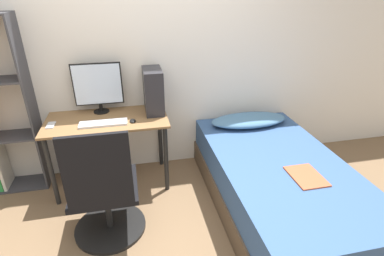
{
  "coord_description": "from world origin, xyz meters",
  "views": [
    {
      "loc": [
        -0.13,
        -1.66,
        1.9
      ],
      "look_at": [
        0.38,
        0.67,
        0.75
      ],
      "focal_mm": 28.0,
      "sensor_mm": 36.0,
      "label": 1
    }
  ],
  "objects_px": {
    "monitor": "(98,86)",
    "pc_tower": "(153,91)",
    "office_chair": "(105,198)",
    "keyboard": "(103,123)",
    "bed": "(278,185)"
  },
  "relations": [
    {
      "from": "monitor",
      "to": "pc_tower",
      "type": "bearing_deg",
      "value": -10.27
    },
    {
      "from": "office_chair",
      "to": "bed",
      "type": "height_order",
      "value": "office_chair"
    },
    {
      "from": "bed",
      "to": "keyboard",
      "type": "bearing_deg",
      "value": 157.91
    },
    {
      "from": "office_chair",
      "to": "monitor",
      "type": "relative_size",
      "value": 2.07
    },
    {
      "from": "office_chair",
      "to": "bed",
      "type": "distance_m",
      "value": 1.51
    },
    {
      "from": "keyboard",
      "to": "pc_tower",
      "type": "relative_size",
      "value": 1.0
    },
    {
      "from": "office_chair",
      "to": "monitor",
      "type": "distance_m",
      "value": 1.14
    },
    {
      "from": "keyboard",
      "to": "office_chair",
      "type": "bearing_deg",
      "value": -90.15
    },
    {
      "from": "bed",
      "to": "keyboard",
      "type": "distance_m",
      "value": 1.69
    },
    {
      "from": "pc_tower",
      "to": "bed",
      "type": "bearing_deg",
      "value": -39.23
    },
    {
      "from": "monitor",
      "to": "keyboard",
      "type": "relative_size",
      "value": 1.15
    },
    {
      "from": "bed",
      "to": "office_chair",
      "type": "bearing_deg",
      "value": -178.96
    },
    {
      "from": "keyboard",
      "to": "pc_tower",
      "type": "bearing_deg",
      "value": 23.69
    },
    {
      "from": "office_chair",
      "to": "pc_tower",
      "type": "relative_size",
      "value": 2.37
    },
    {
      "from": "bed",
      "to": "keyboard",
      "type": "xyz_separation_m",
      "value": [
        -1.5,
        0.61,
        0.49
      ]
    }
  ]
}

